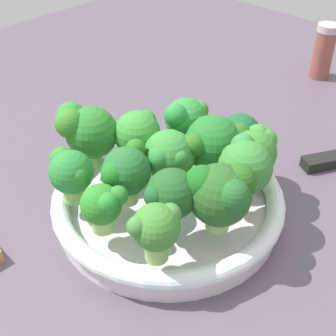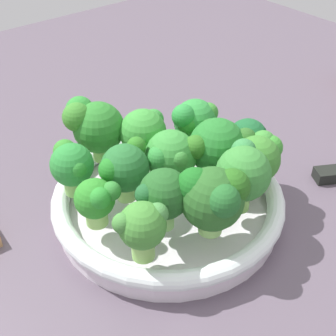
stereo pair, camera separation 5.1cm
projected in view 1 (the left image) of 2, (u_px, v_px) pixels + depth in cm
name	position (u px, v px, depth cm)	size (l,w,h in cm)	color
ground_plane	(175.00, 202.00, 58.23)	(130.00, 130.00, 2.50)	#584C5A
bowl	(168.00, 202.00, 53.54)	(26.07, 26.07, 3.63)	white
broccoli_floret_0	(185.00, 120.00, 56.76)	(5.26, 6.06, 6.73)	#89C267
broccoli_floret_1	(172.00, 195.00, 45.40)	(5.09, 5.58, 6.75)	#91D36E
broccoli_floret_2	(86.00, 130.00, 53.52)	(7.11, 6.72, 7.76)	#7CBC53
broccoli_floret_3	(255.00, 151.00, 52.25)	(5.18, 6.13, 6.18)	#A1D86A
broccoli_floret_4	(169.00, 157.00, 51.43)	(5.77, 6.19, 6.42)	#79B24F
broccoli_floret_5	(244.00, 166.00, 48.29)	(5.93, 5.67, 7.42)	#86C25A
broccoli_floret_6	(238.00, 135.00, 55.04)	(5.18, 5.22, 5.89)	#7CB25A
broccoli_floret_7	(123.00, 170.00, 48.85)	(5.15, 6.16, 6.56)	#A2D672
broccoli_floret_8	(138.00, 134.00, 54.20)	(5.45, 6.17, 6.84)	#99C76C
broccoli_floret_9	(156.00, 228.00, 42.21)	(4.47, 5.09, 6.17)	#87BF5A
broccoli_floret_10	(221.00, 193.00, 45.04)	(6.68, 6.43, 7.31)	#9CD370
broccoli_floret_11	(71.00, 172.00, 49.11)	(5.45, 4.69, 6.03)	#83BE5C
broccoli_floret_12	(211.00, 143.00, 53.13)	(6.51, 7.16, 6.98)	#90D771
broccoli_floret_13	(103.00, 205.00, 45.57)	(4.36, 4.33, 5.28)	#9FD16C
pepper_shaker	(324.00, 51.00, 80.22)	(3.57, 3.57, 9.37)	brown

